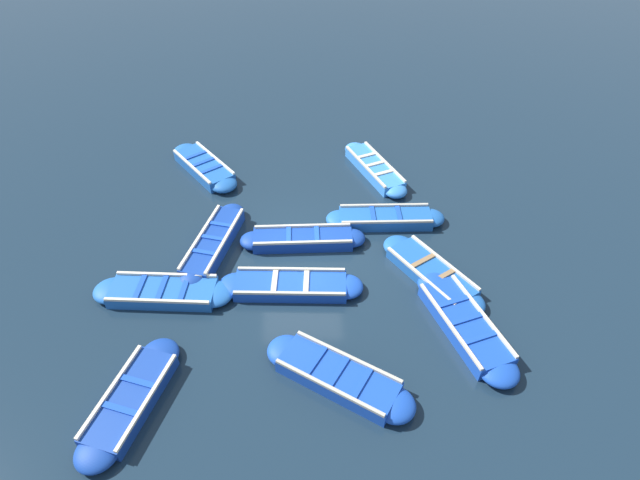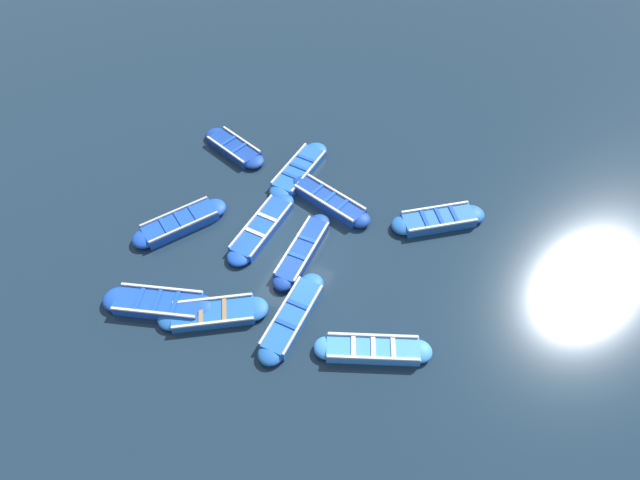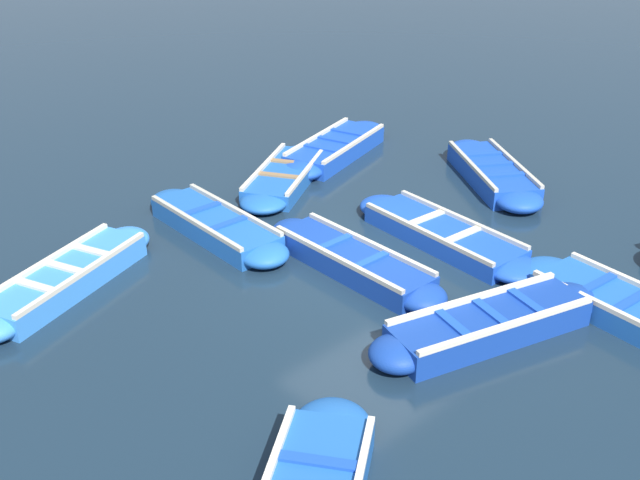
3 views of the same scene
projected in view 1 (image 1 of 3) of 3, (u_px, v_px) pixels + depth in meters
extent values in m
plane|color=#162838|center=(300.00, 254.00, 14.61)|extent=(120.00, 120.00, 0.00)
cube|color=#1947B7|center=(464.00, 324.00, 12.43)|extent=(3.03, 1.81, 0.36)
ellipsoid|color=#1947B7|center=(435.00, 285.00, 13.44)|extent=(1.21, 1.19, 0.36)
ellipsoid|color=#1947B7|center=(498.00, 370.00, 11.43)|extent=(1.21, 1.19, 0.36)
cube|color=beige|center=(449.00, 324.00, 12.17)|extent=(2.70, 0.89, 0.07)
cube|color=beige|center=(482.00, 313.00, 12.41)|extent=(2.70, 0.89, 0.07)
cube|color=#1947B7|center=(453.00, 302.00, 12.73)|extent=(0.40, 0.91, 0.04)
cube|color=#1947B7|center=(466.00, 319.00, 12.30)|extent=(0.40, 0.91, 0.04)
cube|color=#1947B7|center=(480.00, 338.00, 11.87)|extent=(0.40, 0.91, 0.04)
cube|color=#1E59AD|center=(431.00, 273.00, 13.82)|extent=(2.80, 2.23, 0.31)
ellipsoid|color=#1E59AD|center=(399.00, 246.00, 14.64)|extent=(1.29, 1.28, 0.31)
ellipsoid|color=#1E59AD|center=(467.00, 303.00, 12.99)|extent=(1.29, 1.28, 0.31)
cube|color=beige|center=(420.00, 275.00, 13.50)|extent=(2.28, 1.42, 0.07)
cube|color=beige|center=(444.00, 262.00, 13.89)|extent=(2.28, 1.42, 0.07)
cube|color=olive|center=(423.00, 261.00, 13.94)|extent=(0.57, 0.83, 0.04)
cube|color=olive|center=(442.00, 277.00, 13.47)|extent=(0.57, 0.83, 0.04)
cube|color=#1E59AD|center=(163.00, 292.00, 13.27)|extent=(1.30, 2.87, 0.32)
ellipsoid|color=#1E59AD|center=(112.00, 291.00, 13.32)|extent=(1.04, 1.07, 0.32)
ellipsoid|color=#1E59AD|center=(215.00, 294.00, 13.23)|extent=(1.04, 1.07, 0.32)
cube|color=beige|center=(156.00, 301.00, 12.79)|extent=(0.35, 2.72, 0.07)
cube|color=beige|center=(167.00, 274.00, 13.50)|extent=(0.35, 2.72, 0.07)
cube|color=#1947B7|center=(140.00, 287.00, 13.17)|extent=(0.92, 0.23, 0.04)
cube|color=#1947B7|center=(162.00, 288.00, 13.15)|extent=(0.92, 0.23, 0.04)
cube|color=#1947B7|center=(184.00, 288.00, 13.13)|extent=(0.92, 0.23, 0.04)
cube|color=navy|center=(131.00, 399.00, 10.89)|extent=(2.63, 1.75, 0.32)
ellipsoid|color=navy|center=(160.00, 355.00, 11.77)|extent=(1.19, 1.17, 0.32)
ellipsoid|color=navy|center=(97.00, 452.00, 10.02)|extent=(1.19, 1.17, 0.32)
cube|color=beige|center=(110.00, 389.00, 10.86)|extent=(2.28, 0.88, 0.07)
cube|color=beige|center=(147.00, 400.00, 10.67)|extent=(2.28, 0.88, 0.07)
cube|color=#1947B7|center=(138.00, 381.00, 11.02)|extent=(0.43, 0.87, 0.04)
cube|color=#1947B7|center=(120.00, 409.00, 10.53)|extent=(0.43, 0.87, 0.04)
cube|color=#1E59AD|center=(204.00, 167.00, 17.76)|extent=(2.80, 2.39, 0.37)
ellipsoid|color=#1E59AD|center=(186.00, 151.00, 18.56)|extent=(1.31, 1.30, 0.37)
ellipsoid|color=#1E59AD|center=(223.00, 184.00, 16.97)|extent=(1.31, 1.30, 0.37)
cube|color=silver|center=(191.00, 166.00, 17.40)|extent=(2.22, 1.60, 0.07)
cube|color=silver|center=(215.00, 157.00, 17.83)|extent=(2.22, 1.60, 0.07)
cube|color=#1947B7|center=(195.00, 155.00, 17.97)|extent=(0.62, 0.80, 0.04)
cube|color=#1947B7|center=(203.00, 162.00, 17.63)|extent=(0.62, 0.80, 0.04)
cube|color=#1947B7|center=(211.00, 169.00, 17.29)|extent=(0.62, 0.80, 0.04)
cube|color=#1E59AD|center=(385.00, 219.00, 15.59)|extent=(1.01, 2.88, 0.34)
ellipsoid|color=#1E59AD|center=(340.00, 219.00, 15.56)|extent=(0.87, 0.89, 0.34)
ellipsoid|color=#1E59AD|center=(430.00, 218.00, 15.61)|extent=(0.87, 0.89, 0.34)
cube|color=#B2AD9E|center=(387.00, 222.00, 15.14)|extent=(0.17, 2.79, 0.07)
cube|color=#B2AD9E|center=(384.00, 205.00, 15.76)|extent=(0.17, 2.79, 0.07)
cube|color=#1947B7|center=(373.00, 214.00, 15.45)|extent=(0.81, 0.17, 0.04)
cube|color=#1947B7|center=(399.00, 214.00, 15.47)|extent=(0.81, 0.17, 0.04)
cube|color=navy|center=(214.00, 243.00, 14.68)|extent=(3.10, 1.67, 0.40)
ellipsoid|color=navy|center=(232.00, 213.00, 15.77)|extent=(1.00, 0.99, 0.40)
ellipsoid|color=navy|center=(192.00, 279.00, 13.59)|extent=(1.00, 0.99, 0.40)
cube|color=beige|center=(200.00, 235.00, 14.59)|extent=(2.82, 0.91, 0.07)
cube|color=beige|center=(225.00, 239.00, 14.46)|extent=(2.82, 0.91, 0.07)
cube|color=#1947B7|center=(221.00, 224.00, 15.00)|extent=(0.35, 0.76, 0.04)
cube|color=#1947B7|center=(212.00, 238.00, 14.54)|extent=(0.35, 0.76, 0.04)
cube|color=#1947B7|center=(204.00, 252.00, 14.07)|extent=(0.35, 0.76, 0.04)
cube|color=navy|center=(303.00, 239.00, 14.85)|extent=(0.89, 2.95, 0.35)
ellipsoid|color=navy|center=(253.00, 241.00, 14.80)|extent=(0.79, 0.81, 0.35)
ellipsoid|color=navy|center=(352.00, 238.00, 14.89)|extent=(0.79, 0.81, 0.35)
cube|color=#B2AD9E|center=(303.00, 242.00, 14.42)|extent=(0.13, 2.88, 0.07)
cube|color=#B2AD9E|center=(302.00, 226.00, 14.99)|extent=(0.13, 2.88, 0.07)
cube|color=#1947B7|center=(289.00, 235.00, 14.70)|extent=(0.74, 0.15, 0.04)
cube|color=#1947B7|center=(317.00, 234.00, 14.73)|extent=(0.74, 0.15, 0.04)
cube|color=#1947B7|center=(291.00, 286.00, 13.45)|extent=(1.20, 3.07, 0.31)
ellipsoid|color=#1947B7|center=(235.00, 285.00, 13.47)|extent=(0.96, 0.99, 0.31)
ellipsoid|color=#1947B7|center=(346.00, 287.00, 13.43)|extent=(0.96, 0.99, 0.31)
cube|color=#B2AD9E|center=(289.00, 293.00, 12.99)|extent=(0.30, 2.94, 0.07)
cube|color=#B2AD9E|center=(291.00, 269.00, 13.66)|extent=(0.30, 2.94, 0.07)
cube|color=beige|center=(275.00, 281.00, 13.34)|extent=(0.86, 0.20, 0.04)
cube|color=beige|center=(306.00, 281.00, 13.33)|extent=(0.86, 0.20, 0.04)
cube|color=#3884E0|center=(374.00, 169.00, 17.69)|extent=(3.00, 1.84, 0.36)
ellipsoid|color=#3884E0|center=(356.00, 149.00, 18.67)|extent=(1.04, 1.02, 0.36)
ellipsoid|color=#3884E0|center=(395.00, 190.00, 16.70)|extent=(1.04, 1.02, 0.36)
cube|color=beige|center=(365.00, 166.00, 17.42)|extent=(2.67, 1.10, 0.07)
cube|color=beige|center=(384.00, 161.00, 17.66)|extent=(2.67, 1.10, 0.07)
cube|color=beige|center=(366.00, 155.00, 17.97)|extent=(0.40, 0.75, 0.04)
cube|color=beige|center=(375.00, 164.00, 17.55)|extent=(0.40, 0.75, 0.04)
cube|color=beige|center=(383.00, 173.00, 17.13)|extent=(0.40, 0.75, 0.04)
cube|color=#1947B7|center=(338.00, 377.00, 11.29)|extent=(2.37, 2.86, 0.37)
ellipsoid|color=#1947B7|center=(287.00, 351.00, 11.81)|extent=(1.29, 1.30, 0.37)
ellipsoid|color=#1947B7|center=(394.00, 405.00, 10.77)|extent=(1.29, 1.30, 0.37)
cube|color=#B2AD9E|center=(328.00, 387.00, 10.85)|extent=(1.57, 2.30, 0.07)
cube|color=#B2AD9E|center=(348.00, 356.00, 11.44)|extent=(1.57, 2.30, 0.07)
cube|color=#1947B7|center=(316.00, 360.00, 11.38)|extent=(0.81, 0.60, 0.04)
cube|color=#1947B7|center=(338.00, 372.00, 11.16)|extent=(0.81, 0.60, 0.04)
cube|color=#1947B7|center=(362.00, 383.00, 10.93)|extent=(0.81, 0.60, 0.04)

